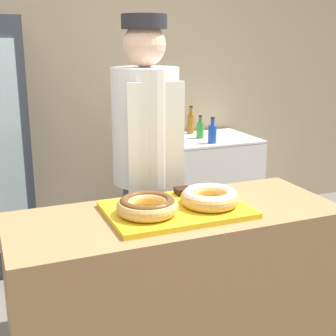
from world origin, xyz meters
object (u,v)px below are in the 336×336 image
at_px(baker_person, 146,167).
at_px(bottle_blue, 212,133).
at_px(donut_light_glaze, 210,197).
at_px(chest_freezer, 203,183).
at_px(brownie_back_left, 143,196).
at_px(bottle_orange, 166,129).
at_px(bottle_green, 200,129).
at_px(brownie_back_right, 183,191).
at_px(bottle_amber, 191,123).
at_px(serving_tray, 176,210).
at_px(donut_chocolate_glaze, 147,205).

distance_m(baker_person, bottle_blue, 1.28).
distance_m(donut_light_glaze, chest_freezer, 2.04).
height_order(brownie_back_left, bottle_orange, bottle_orange).
bearing_deg(brownie_back_left, bottle_green, 55.95).
relative_size(chest_freezer, bottle_blue, 4.00).
relative_size(donut_light_glaze, brownie_back_right, 3.75).
relative_size(donut_light_glaze, bottle_amber, 1.07).
bearing_deg(bottle_green, chest_freezer, -10.79).
bearing_deg(bottle_blue, bottle_orange, 148.80).
bearing_deg(bottle_blue, chest_freezer, 80.14).
relative_size(bottle_amber, bottle_blue, 1.16).
bearing_deg(brownie_back_right, bottle_blue, 57.45).
distance_m(bottle_amber, bottle_blue, 0.45).
xyz_separation_m(brownie_back_left, baker_person, (0.18, 0.46, 0.01)).
xyz_separation_m(serving_tray, brownie_back_right, (0.10, 0.16, 0.03)).
bearing_deg(bottle_green, donut_chocolate_glaze, -122.27).
bearing_deg(donut_light_glaze, brownie_back_right, 104.31).
bearing_deg(donut_light_glaze, baker_person, 96.45).
bearing_deg(bottle_green, serving_tray, -119.14).
bearing_deg(baker_person, bottle_amber, 56.12).
xyz_separation_m(baker_person, bottle_amber, (0.91, 1.36, -0.02)).
distance_m(donut_light_glaze, bottle_blue, 1.76).
relative_size(brownie_back_left, bottle_orange, 0.25).
bearing_deg(chest_freezer, baker_person, -129.63).
height_order(donut_chocolate_glaze, bottle_blue, bottle_blue).
bearing_deg(brownie_back_right, chest_freezer, 60.15).
bearing_deg(donut_light_glaze, bottle_orange, 74.07).
relative_size(donut_chocolate_glaze, brownie_back_right, 3.75).
relative_size(bottle_orange, bottle_green, 1.45).
relative_size(baker_person, bottle_amber, 7.12).
xyz_separation_m(serving_tray, donut_light_glaze, (0.15, -0.03, 0.05)).
relative_size(donut_light_glaze, bottle_blue, 1.24).
bearing_deg(bottle_amber, donut_chocolate_glaze, -119.63).
height_order(bottle_orange, bottle_green, bottle_orange).
xyz_separation_m(donut_light_glaze, bottle_green, (0.82, 1.78, -0.05)).
bearing_deg(brownie_back_left, donut_chocolate_glaze, -104.31).
distance_m(brownie_back_left, bottle_orange, 1.73).
relative_size(chest_freezer, bottle_orange, 3.03).
distance_m(serving_tray, chest_freezer, 2.07).
bearing_deg(bottle_orange, donut_chocolate_glaze, -114.53).
relative_size(bottle_amber, bottle_green, 1.27).
height_order(donut_chocolate_glaze, brownie_back_left, donut_chocolate_glaze).
relative_size(serving_tray, bottle_orange, 2.20).
relative_size(brownie_back_right, baker_person, 0.04).
xyz_separation_m(donut_chocolate_glaze, bottle_blue, (1.12, 1.55, -0.05)).
bearing_deg(baker_person, serving_tray, -97.14).
xyz_separation_m(donut_light_glaze, baker_person, (-0.07, 0.64, -0.02)).
xyz_separation_m(brownie_back_right, baker_person, (-0.03, 0.46, 0.01)).
xyz_separation_m(bottle_green, bottle_blue, (-0.00, -0.23, 0.01)).
relative_size(serving_tray, bottle_green, 3.18).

